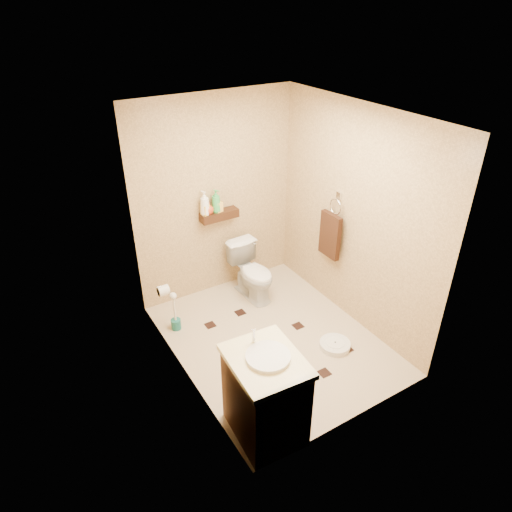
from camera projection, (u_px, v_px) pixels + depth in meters
ground at (273, 339)px, 4.96m from camera, size 2.50×2.50×0.00m
wall_back at (216, 199)px, 5.28m from camera, size 2.00×0.04×2.40m
wall_front at (366, 311)px, 3.43m from camera, size 2.00×0.04×2.40m
wall_left at (178, 272)px, 3.91m from camera, size 0.04×2.50×2.40m
wall_right at (354, 219)px, 4.80m from camera, size 0.04×2.50×2.40m
ceiling at (278, 115)px, 3.75m from camera, size 2.00×2.50×0.02m
wall_shelf at (219, 215)px, 5.31m from camera, size 0.46×0.14×0.10m
floor_accents at (278, 340)px, 4.94m from camera, size 1.17×1.40×0.01m
toilet at (253, 272)px, 5.52m from camera, size 0.41×0.68×0.67m
vanity at (265, 395)px, 3.73m from camera, size 0.60×0.70×0.94m
bathroom_scale at (335, 345)px, 4.84m from camera, size 0.38×0.38×0.07m
toilet_brush at (175, 316)px, 5.04m from camera, size 0.11×0.11×0.48m
towel_ring at (330, 233)px, 5.08m from camera, size 0.12×0.30×0.76m
toilet_paper at (163, 290)px, 4.71m from camera, size 0.12×0.11×0.12m
bottle_a at (205, 203)px, 5.13m from camera, size 0.14×0.14×0.28m
bottle_b at (205, 207)px, 5.16m from camera, size 0.10×0.10×0.18m
bottle_c at (209, 208)px, 5.18m from camera, size 0.17×0.17×0.15m
bottle_d at (216, 201)px, 5.20m from camera, size 0.14×0.14×0.27m
bottle_e at (218, 204)px, 5.23m from camera, size 0.10×0.10×0.18m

